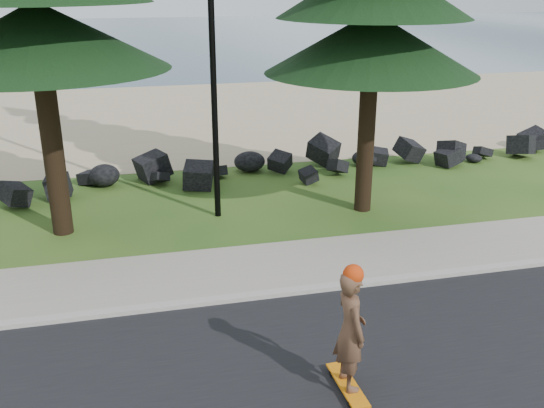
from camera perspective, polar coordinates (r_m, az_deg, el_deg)
The scene contains 8 objects.
ground at distance 11.61m, azimuth -2.72°, elevation -6.77°, with size 160.00×160.00×0.00m, color #244E18.
kerb at distance 10.81m, azimuth -1.82°, elevation -8.68°, with size 160.00×0.20×0.10m, color #AFAA9D.
sidewalk at distance 11.77m, azimuth -2.91°, elevation -6.16°, with size 160.00×2.00×0.08m, color gray.
beach_sand at distance 25.28m, azimuth -8.97°, elevation 8.18°, with size 160.00×15.00×0.01m, color tan.
ocean at distance 61.41m, azimuth -12.02°, elevation 15.18°, with size 160.00×58.00×0.01m, color #304B5C.
seawall_boulders at distance 16.73m, azimuth -6.33°, elevation 1.87°, with size 60.00×2.40×1.10m, color black, non-canonical shape.
lamp_post at distance 13.53m, azimuth -5.67°, elevation 15.42°, with size 0.25×0.14×8.14m.
skateboarder at distance 8.22m, azimuth 7.38°, elevation -11.74°, with size 0.43×1.03×1.90m.
Camera 1 is at (-1.85, -10.15, 5.33)m, focal length 40.00 mm.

